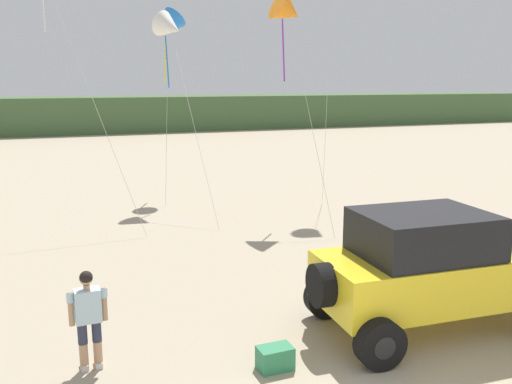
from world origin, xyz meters
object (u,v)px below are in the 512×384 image
Objects in this scene: cooler_box at (275,358)px; kite_yellow_diamond at (288,11)px; kite_orange_streamer at (170,27)px; person_watching at (88,315)px; kite_white_parafoil at (168,26)px; jeep at (433,267)px.

cooler_box is 12.40m from kite_yellow_diamond.
person_watching is at bearing -107.90° from kite_orange_streamer.
person_watching is at bearing -106.85° from kite_white_parafoil.
kite_orange_streamer is 4.80m from kite_yellow_diamond.
person_watching is 12.55m from kite_yellow_diamond.
person_watching is 3.07m from cooler_box.
kite_white_parafoil is (0.26, 1.65, 0.21)m from kite_orange_streamer.
kite_white_parafoil is (-2.89, 5.26, -0.09)m from kite_yellow_diamond.
kite_white_parafoil is at bearing 118.80° from kite_yellow_diamond.
person_watching is at bearing 157.48° from cooler_box.
kite_yellow_diamond is at bearing 63.66° from cooler_box.
person_watching reaches higher than cooler_box.
jeep is 2.94× the size of person_watching.
person_watching is 13.93m from kite_orange_streamer.
jeep is 6.15m from person_watching.
jeep is at bearing -82.41° from kite_white_parafoil.
cooler_box is at bearing -95.37° from kite_white_parafoil.
jeep is 0.66× the size of kite_white_parafoil.
kite_orange_streamer is at bearing 99.68° from jeep.
kite_orange_streamer reaches higher than jeep.
kite_yellow_diamond is 1.02× the size of kite_white_parafoil.
jeep is at bearing 4.71° from cooler_box.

